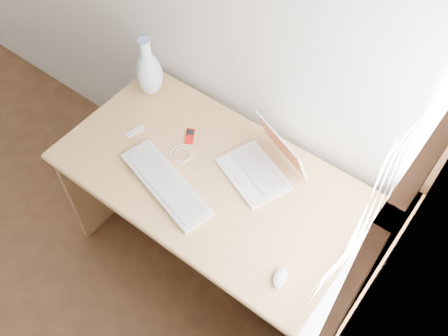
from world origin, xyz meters
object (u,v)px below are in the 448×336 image
Objects in this scene: external_keyboard at (166,184)px; vase at (149,72)px; desk at (232,196)px; laptop at (259,162)px.

vase is (-0.42, 0.37, 0.12)m from external_keyboard.
laptop is at bearing 37.32° from desk.
vase reaches higher than external_keyboard.
laptop is 1.11× the size of vase.
vase is at bearing 167.43° from desk.
laptop is 0.68m from vase.
desk is 0.38m from external_keyboard.
laptop is at bearing 64.39° from external_keyboard.
desk is 0.29m from laptop.
external_keyboard is at bearing -109.04° from laptop.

